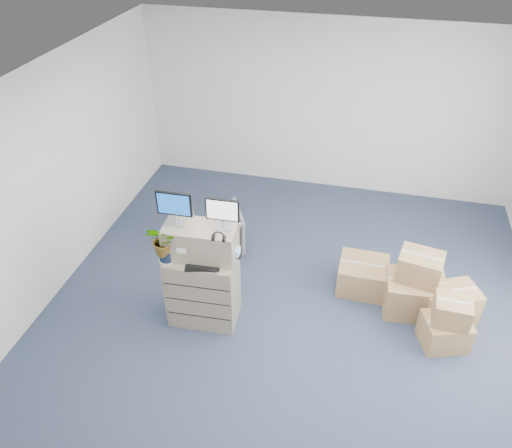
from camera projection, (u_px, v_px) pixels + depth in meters
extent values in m
plane|color=#2A344C|center=(284.00, 331.00, 5.95)|extent=(7.00, 7.00, 0.00)
cube|color=silver|center=(329.00, 108.00, 7.91)|extent=(6.00, 0.02, 2.80)
cube|color=tan|center=(203.00, 288.00, 5.88)|extent=(0.82, 0.53, 0.93)
cube|color=tan|center=(201.00, 241.00, 5.52)|extent=(0.82, 0.44, 0.40)
cube|color=#99999E|center=(176.00, 222.00, 5.47)|extent=(0.21, 0.16, 0.01)
cylinder|color=#99999E|center=(176.00, 218.00, 5.43)|extent=(0.03, 0.03, 0.09)
cube|color=black|center=(174.00, 204.00, 5.32)|extent=(0.40, 0.04, 0.28)
cube|color=navy|center=(173.00, 205.00, 5.31)|extent=(0.36, 0.01, 0.25)
cube|color=#99999E|center=(223.00, 227.00, 5.39)|extent=(0.20, 0.15, 0.01)
cylinder|color=#99999E|center=(223.00, 223.00, 5.36)|extent=(0.03, 0.03, 0.09)
cube|color=black|center=(222.00, 210.00, 5.26)|extent=(0.37, 0.04, 0.26)
cube|color=silver|center=(222.00, 211.00, 5.25)|extent=(0.33, 0.02, 0.23)
torus|color=black|center=(219.00, 237.00, 5.20)|extent=(0.14, 0.02, 0.14)
cube|color=black|center=(203.00, 266.00, 5.47)|extent=(0.41, 0.25, 0.02)
ellipsoid|color=silver|center=(224.00, 267.00, 5.45)|extent=(0.08, 0.05, 0.03)
cylinder|color=gray|center=(211.00, 247.00, 5.57)|extent=(0.07, 0.07, 0.23)
cube|color=silver|center=(202.00, 254.00, 5.65)|extent=(0.06, 0.05, 0.02)
cube|color=black|center=(202.00, 249.00, 5.62)|extent=(0.06, 0.04, 0.11)
cube|color=black|center=(234.00, 253.00, 5.63)|extent=(0.18, 0.14, 0.05)
cube|color=#4382E6|center=(229.00, 251.00, 5.56)|extent=(0.23, 0.11, 0.09)
cylinder|color=#A7BB96|center=(167.00, 259.00, 5.57)|extent=(0.20, 0.20, 0.01)
cylinder|color=#111B33|center=(167.00, 254.00, 5.53)|extent=(0.17, 0.17, 0.13)
imported|color=#224E16|center=(165.00, 243.00, 5.43)|extent=(0.47, 0.50, 0.31)
imported|color=#5D5D62|center=(217.00, 228.00, 7.06)|extent=(0.90, 0.88, 0.71)
cube|color=#A1784E|center=(413.00, 295.00, 6.11)|extent=(0.72, 0.58, 0.48)
cube|color=#A1784E|center=(445.00, 332.00, 5.70)|extent=(0.61, 0.55, 0.37)
cube|color=#A1784E|center=(363.00, 276.00, 6.45)|extent=(0.62, 0.57, 0.41)
cube|color=#A1784E|center=(420.00, 267.00, 5.91)|extent=(0.56, 0.48, 0.35)
cube|color=#A1784E|center=(452.00, 311.00, 5.50)|extent=(0.41, 0.36, 0.30)
cube|color=#A1784E|center=(448.00, 305.00, 5.99)|extent=(0.76, 0.65, 0.46)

